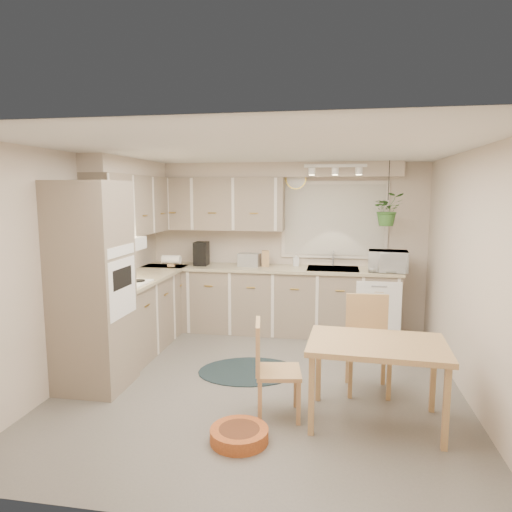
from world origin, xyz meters
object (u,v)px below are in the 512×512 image
(chair_back, at_px, (368,345))
(microwave, at_px, (388,259))
(dining_table, at_px, (376,383))
(chair_left, at_px, (279,369))
(braided_rug, at_px, (249,371))
(pet_bed, at_px, (239,435))

(chair_back, height_order, microwave, microwave)
(dining_table, distance_m, chair_back, 0.66)
(dining_table, height_order, chair_back, chair_back)
(chair_left, xyz_separation_m, braided_rug, (-0.45, 0.94, -0.43))
(braided_rug, distance_m, pet_bed, 1.45)
(braided_rug, relative_size, microwave, 2.22)
(chair_left, relative_size, braided_rug, 0.77)
(dining_table, relative_size, braided_rug, 1.02)
(chair_back, distance_m, microwave, 1.86)
(chair_left, relative_size, chair_back, 0.91)
(chair_back, xyz_separation_m, pet_bed, (-1.08, -1.15, -0.42))
(dining_table, height_order, braided_rug, dining_table)
(dining_table, relative_size, chair_left, 1.33)
(chair_left, bearing_deg, dining_table, 81.86)
(chair_back, relative_size, pet_bed, 2.02)
(chair_back, relative_size, microwave, 1.88)
(braided_rug, xyz_separation_m, microwave, (1.62, 1.43, 1.11))
(microwave, bearing_deg, braided_rug, -134.57)
(pet_bed, bearing_deg, braided_rug, 97.61)
(pet_bed, bearing_deg, microwave, 63.46)
(chair_left, bearing_deg, chair_back, 119.85)
(chair_left, height_order, chair_back, chair_back)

